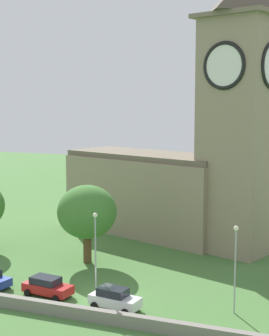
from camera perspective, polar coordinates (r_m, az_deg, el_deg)
The scene contains 8 objects.
ground_plane at distance 63.76m, azimuth 2.26°, elevation -9.09°, with size 200.00×200.00×0.00m, color #477538.
church at distance 67.85m, azimuth 5.72°, elevation 0.80°, with size 31.22×18.60×31.95m.
quay_barrier at distance 45.67m, azimuth -6.48°, elevation -15.16°, with size 46.66×0.70×1.07m, color gray.
car_red at distance 50.71m, azimuth -9.38°, elevation -12.46°, with size 4.91×2.69×1.77m.
car_white at distance 46.99m, azimuth -2.17°, elevation -13.89°, with size 4.68×2.61×1.92m.
streetlamp_central at distance 49.64m, azimuth -4.23°, elevation -7.79°, with size 0.44×0.44×7.67m.
streetlamp_east_mid at distance 45.70m, azimuth 10.82°, elevation -9.28°, with size 0.44×0.44×7.60m.
tree_by_tower at distance 58.83m, azimuth -5.14°, elevation -4.75°, with size 6.58×6.58×8.73m.
Camera 1 is at (19.84, -42.90, 17.86)m, focal length 56.61 mm.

